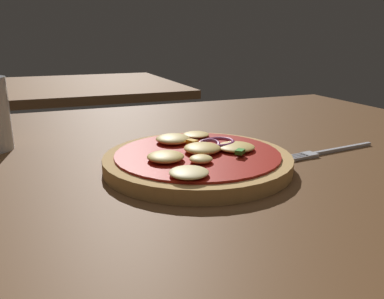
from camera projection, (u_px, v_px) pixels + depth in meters
name	position (u px, v px, depth m)	size (l,w,h in m)	color
dining_table	(159.00, 179.00, 0.53)	(1.25, 0.96, 0.03)	brown
pizza	(197.00, 159.00, 0.52)	(0.25, 0.25, 0.03)	tan
fork	(328.00, 151.00, 0.59)	(0.17, 0.03, 0.01)	silver
background_table	(70.00, 88.00, 1.43)	(0.75, 0.66, 0.03)	brown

